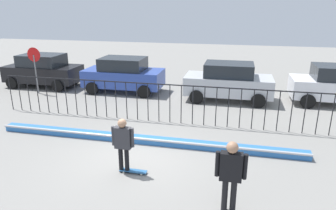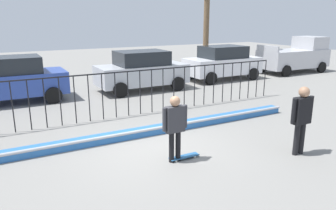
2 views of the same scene
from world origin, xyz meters
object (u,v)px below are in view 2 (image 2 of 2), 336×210
(pickup_truck, at_px, (296,56))
(parked_car_white, at_px, (223,63))
(parked_car_blue, at_px, (11,79))
(parked_car_silver, at_px, (142,70))
(skateboard, at_px, (184,157))
(skateboarder, at_px, (175,123))
(camera_operator, at_px, (302,114))

(pickup_truck, bearing_deg, parked_car_white, 179.66)
(parked_car_blue, distance_m, parked_car_silver, 5.71)
(skateboard, distance_m, pickup_truck, 15.69)
(parked_car_silver, xyz_separation_m, parked_car_white, (5.18, 0.45, 0.00))
(skateboard, xyz_separation_m, pickup_truck, (13.33, 8.21, 0.98))
(skateboarder, bearing_deg, pickup_truck, 3.20)
(skateboard, bearing_deg, parked_car_blue, 96.96)
(parked_car_silver, bearing_deg, pickup_truck, -1.28)
(skateboarder, distance_m, pickup_truck, 15.89)
(skateboard, bearing_deg, pickup_truck, 16.43)
(parked_car_white, distance_m, pickup_truck, 5.80)
(camera_operator, distance_m, pickup_truck, 14.12)
(skateboarder, xyz_separation_m, parked_car_white, (7.81, 8.31, -0.02))
(parked_car_white, height_order, pickup_truck, pickup_truck)
(skateboarder, height_order, camera_operator, camera_operator)
(skateboard, distance_m, camera_operator, 3.14)
(parked_car_silver, bearing_deg, parked_car_white, 1.86)
(skateboarder, xyz_separation_m, pickup_truck, (13.60, 8.21, 0.05))
(skateboarder, relative_size, skateboard, 2.06)
(camera_operator, relative_size, parked_car_blue, 0.41)
(skateboard, bearing_deg, parked_car_white, 32.61)
(parked_car_blue, relative_size, parked_car_white, 1.00)
(camera_operator, bearing_deg, parked_car_blue, -0.30)
(camera_operator, bearing_deg, pickup_truck, -81.96)
(parked_car_blue, bearing_deg, camera_operator, -60.17)
(skateboarder, height_order, skateboard, skateboarder)
(skateboarder, distance_m, skateboard, 0.97)
(skateboarder, distance_m, parked_car_silver, 8.29)
(skateboarder, xyz_separation_m, parked_car_blue, (-3.07, 8.22, -0.02))
(parked_car_blue, distance_m, parked_car_white, 10.88)
(parked_car_white, bearing_deg, skateboarder, -135.74)
(skateboard, relative_size, parked_car_white, 0.19)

